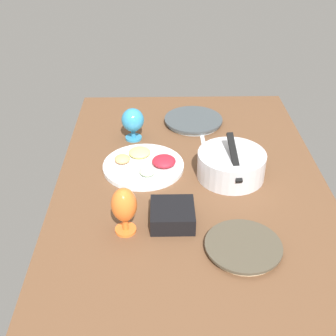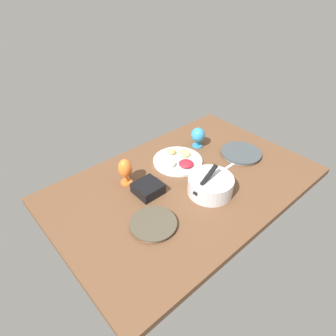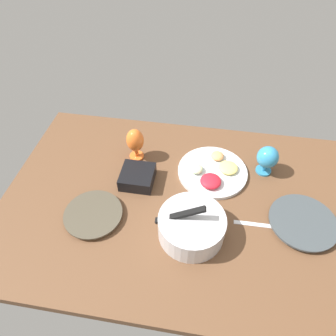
{
  "view_description": "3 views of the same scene",
  "coord_description": "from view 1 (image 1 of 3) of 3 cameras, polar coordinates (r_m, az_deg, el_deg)",
  "views": [
    {
      "loc": [
        138.04,
        -11.71,
        98.44
      ],
      "look_at": [
        0.53,
        -9.06,
        7.57
      ],
      "focal_mm": 47.29,
      "sensor_mm": 36.0,
      "label": 1
    },
    {
      "loc": [
        98.78,
        95.81,
        114.35
      ],
      "look_at": [
        4.73,
        -10.54,
        7.57
      ],
      "focal_mm": 31.37,
      "sensor_mm": 36.0,
      "label": 2
    },
    {
      "loc": [
        -6.13,
        80.95,
        108.23
      ],
      "look_at": [
        8.94,
        -11.54,
        7.57
      ],
      "focal_mm": 32.8,
      "sensor_mm": 36.0,
      "label": 3
    }
  ],
  "objects": [
    {
      "name": "ground_plane",
      "position": [
        1.71,
        3.03,
        -2.54
      ],
      "size": [
        160.0,
        104.0,
        4.0
      ],
      "primitive_type": "cube",
      "color": "brown"
    },
    {
      "name": "dinner_plate_left",
      "position": [
        2.12,
        3.29,
        6.1
      ],
      "size": [
        27.52,
        27.52,
        2.62
      ],
      "color": "silver",
      "rests_on": "ground_plane"
    },
    {
      "name": "dinner_plate_right",
      "position": [
        1.43,
        9.68,
        -10.0
      ],
      "size": [
        24.4,
        24.4,
        2.31
      ],
      "color": "beige",
      "rests_on": "ground_plane"
    },
    {
      "name": "mixing_bowl",
      "position": [
        1.72,
        8.15,
        0.52
      ],
      "size": [
        27.35,
        26.26,
        17.29
      ],
      "color": "silver",
      "rests_on": "ground_plane"
    },
    {
      "name": "fruit_platter",
      "position": [
        1.78,
        -3.02,
        0.48
      ],
      "size": [
        32.64,
        32.64,
        5.15
      ],
      "color": "silver",
      "rests_on": "ground_plane"
    },
    {
      "name": "hurricane_glass_blue",
      "position": [
        1.95,
        -4.56,
        6.06
      ],
      "size": [
        9.9,
        9.9,
        14.63
      ],
      "color": "teal",
      "rests_on": "ground_plane"
    },
    {
      "name": "hurricane_glass_orange",
      "position": [
        1.42,
        -5.68,
        -4.95
      ],
      "size": [
        8.42,
        8.42,
        17.02
      ],
      "color": "orange",
      "rests_on": "ground_plane"
    },
    {
      "name": "square_bowl_black",
      "position": [
        1.5,
        0.58,
        -5.95
      ],
      "size": [
        14.82,
        14.82,
        6.22
      ],
      "color": "black",
      "rests_on": "ground_plane"
    },
    {
      "name": "fork_by_left_plate",
      "position": [
        1.96,
        4.59,
        3.31
      ],
      "size": [
        18.03,
        2.07,
        0.6
      ],
      "primitive_type": "cube",
      "rotation": [
        0.0,
        0.0,
        0.02
      ],
      "color": "silver",
      "rests_on": "ground_plane"
    }
  ]
}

